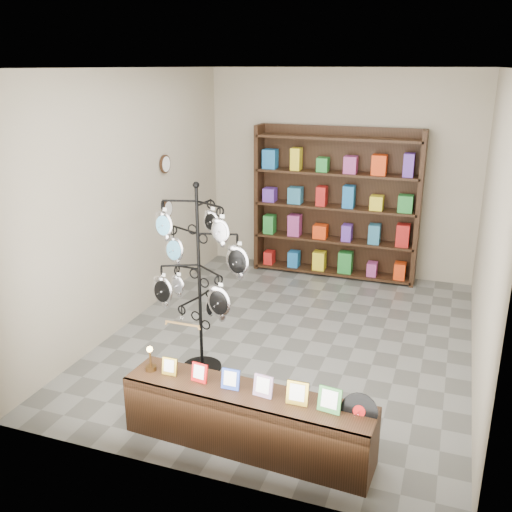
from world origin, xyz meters
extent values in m
plane|color=slate|center=(0.00, 0.00, 0.00)|extent=(5.00, 5.00, 0.00)
plane|color=#ACA18A|center=(0.00, 2.50, 1.50)|extent=(4.00, 0.00, 4.00)
plane|color=#ACA18A|center=(0.00, -2.50, 1.50)|extent=(4.00, 0.00, 4.00)
plane|color=#ACA18A|center=(-2.00, 0.00, 1.50)|extent=(0.00, 5.00, 5.00)
plane|color=#ACA18A|center=(2.00, 0.00, 1.50)|extent=(0.00, 5.00, 5.00)
plane|color=white|center=(0.00, 0.00, 3.00)|extent=(5.00, 5.00, 0.00)
cylinder|color=black|center=(-0.67, -0.98, 0.01)|extent=(0.44, 0.44, 0.03)
cylinder|color=black|center=(-0.67, -0.98, 0.97)|extent=(0.04, 0.04, 1.93)
sphere|color=black|center=(-0.67, -0.98, 1.95)|extent=(0.06, 0.06, 0.06)
ellipsoid|color=silver|center=(-0.66, -0.78, 0.61)|extent=(0.10, 0.04, 0.20)
cube|color=#AF8748|center=(-0.74, -1.25, 0.62)|extent=(0.37, 0.02, 0.04)
cube|color=black|center=(0.23, -2.04, 0.26)|extent=(2.12, 0.55, 0.52)
cube|color=gold|center=(-0.49, -2.00, 0.59)|extent=(0.14, 0.06, 0.15)
cube|color=#B60F0E|center=(-0.20, -2.01, 0.60)|extent=(0.15, 0.06, 0.16)
cube|color=#263FA5|center=(0.08, -2.03, 0.60)|extent=(0.16, 0.06, 0.17)
cube|color=#E54C33|center=(0.37, -2.04, 0.61)|extent=(0.17, 0.06, 0.18)
cube|color=gold|center=(0.66, -2.06, 0.61)|extent=(0.18, 0.07, 0.19)
cube|color=#337233|center=(0.91, -2.07, 0.62)|extent=(0.18, 0.07, 0.20)
cylinder|color=black|center=(1.14, -2.04, 0.55)|extent=(0.29, 0.08, 0.28)
cylinder|color=#B60F0E|center=(1.14, -2.04, 0.55)|extent=(0.10, 0.03, 0.09)
cylinder|color=#432C13|center=(-0.68, -1.98, 0.54)|extent=(0.10, 0.10, 0.04)
cylinder|color=#432C13|center=(-0.68, -1.98, 0.62)|extent=(0.02, 0.02, 0.13)
sphere|color=#FFBF59|center=(-0.68, -1.98, 0.72)|extent=(0.05, 0.05, 0.05)
cube|color=black|center=(0.00, 2.44, 1.10)|extent=(2.40, 0.04, 2.20)
cube|color=black|center=(-1.18, 2.28, 1.10)|extent=(0.06, 0.36, 2.20)
cube|color=black|center=(1.18, 2.28, 1.10)|extent=(0.06, 0.36, 2.20)
cube|color=black|center=(0.00, 2.28, 0.05)|extent=(2.36, 0.36, 0.04)
cube|color=black|center=(0.00, 2.28, 0.55)|extent=(2.36, 0.36, 0.03)
cube|color=black|center=(0.00, 2.28, 1.05)|extent=(2.36, 0.36, 0.04)
cube|color=black|center=(0.00, 2.28, 1.55)|extent=(2.36, 0.36, 0.04)
cube|color=black|center=(0.00, 2.28, 2.05)|extent=(2.36, 0.36, 0.04)
cylinder|color=black|center=(-1.97, 0.80, 1.80)|extent=(0.03, 0.24, 0.24)
cylinder|color=black|center=(-1.97, 0.80, 1.20)|extent=(0.03, 0.24, 0.24)
camera|label=1|loc=(1.65, -5.79, 3.03)|focal=40.00mm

